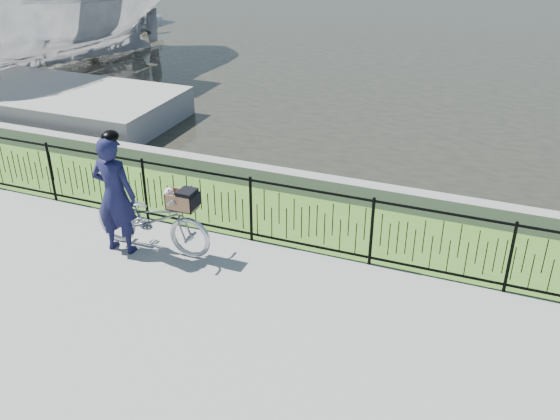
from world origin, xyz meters
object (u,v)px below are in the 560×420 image
at_px(bicycle_rig, 153,218).
at_px(boat_near, 53,3).
at_px(cyclist, 115,194).
at_px(boat_far, 41,9).

height_order(bicycle_rig, boat_near, boat_near).
xyz_separation_m(bicycle_rig, boat_near, (-8.33, 8.13, 1.55)).
xyz_separation_m(cyclist, boat_near, (-7.84, 8.36, 1.11)).
xyz_separation_m(boat_near, boat_far, (-4.28, 4.20, -1.12)).
bearing_deg(bicycle_rig, cyclist, -155.22).
height_order(bicycle_rig, cyclist, cyclist).
bearing_deg(boat_far, cyclist, -46.00).
relative_size(bicycle_rig, boat_far, 0.19).
bearing_deg(boat_far, boat_near, -44.41).
distance_m(cyclist, boat_near, 11.52).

